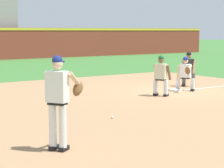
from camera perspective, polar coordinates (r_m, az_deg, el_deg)
ground_plane at (r=17.05m, az=8.27°, el=-0.96°), size 160.00×160.00×0.00m
infield_dirt_patch at (r=12.72m, az=3.16°, el=-3.56°), size 18.00×18.00×0.01m
first_base_bag at (r=17.04m, az=8.28°, el=-0.81°), size 0.38×0.38×0.09m
baseball at (r=11.65m, az=0.07°, el=-4.36°), size 0.07×0.07×0.07m
pitcher at (r=8.46m, az=-6.93°, el=-1.68°), size 0.84×0.57×1.86m
first_baseman at (r=17.15m, az=9.58°, el=1.53°), size 0.82×1.03×1.34m
baserunner at (r=15.64m, az=6.40°, el=1.29°), size 0.60×0.67×1.46m
umpire at (r=18.57m, az=9.98°, el=2.11°), size 0.63×0.68×1.46m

